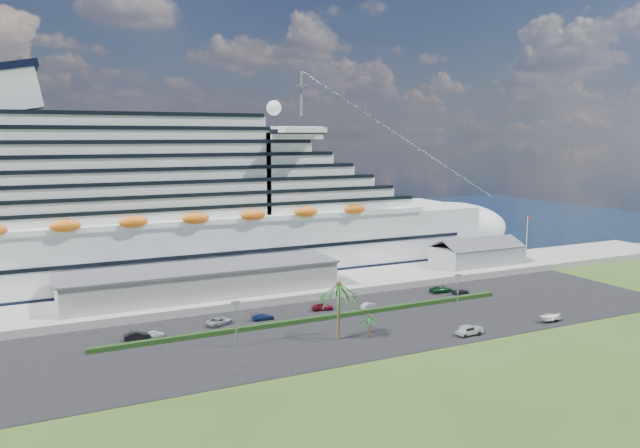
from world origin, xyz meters
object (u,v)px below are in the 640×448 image
cruise_ship (189,215)px  pickup_truck (469,330)px  parked_car_3 (263,317)px  boat_trailer (552,316)px

cruise_ship → pickup_truck: cruise_ship is taller
parked_car_3 → pickup_truck: 40.24m
cruise_ship → parked_car_3: 45.73m
cruise_ship → boat_trailer: (54.65, -68.93, -15.49)m
pickup_truck → boat_trailer: bearing=-0.8°
parked_car_3 → boat_trailer: bearing=-115.6°
pickup_truck → boat_trailer: (20.36, -0.29, 0.08)m
boat_trailer → pickup_truck: bearing=179.2°
boat_trailer → cruise_ship: bearing=128.4°
cruise_ship → parked_car_3: bearing=-85.3°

